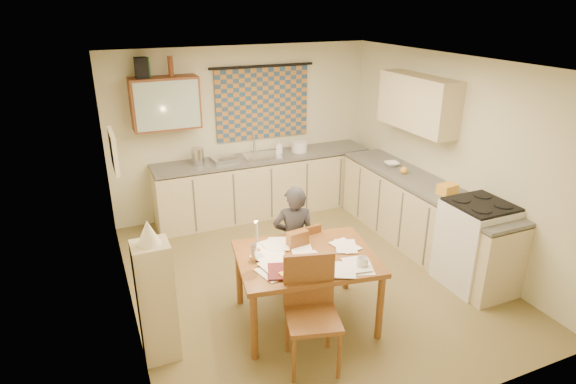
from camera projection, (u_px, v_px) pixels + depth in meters
name	position (u px, v px, depth m)	size (l,w,h in m)	color
floor	(307.00, 277.00, 5.80)	(4.00, 4.50, 0.02)	brown
ceiling	(311.00, 62.00, 4.86)	(4.00, 4.50, 0.02)	white
wall_back	(244.00, 131.00, 7.26)	(4.00, 0.02, 2.50)	beige
wall_front	(447.00, 281.00, 3.41)	(4.00, 0.02, 2.50)	beige
wall_left	(119.00, 208.00, 4.59)	(0.02, 4.50, 2.50)	beige
wall_right	(452.00, 157.00, 6.07)	(0.02, 4.50, 2.50)	beige
window_blind	(263.00, 104.00, 7.18)	(1.45, 0.03, 1.05)	navy
curtain_rod	(262.00, 66.00, 6.96)	(0.04, 0.04, 1.60)	black
wall_cabinet	(165.00, 103.00, 6.47)	(0.90, 0.34, 0.70)	#5D2D16
wall_cabinet_glass	(168.00, 106.00, 6.33)	(0.84, 0.02, 0.64)	#99B2A5
upper_cabinet_right	(418.00, 103.00, 6.25)	(0.34, 1.30, 0.70)	tan
framed_print	(113.00, 151.00, 4.78)	(0.04, 0.50, 0.40)	beige
print_canvas	(116.00, 151.00, 4.79)	(0.01, 0.42, 0.32)	beige
counter_back	(264.00, 185.00, 7.37)	(3.30, 0.62, 0.92)	tan
counter_right	(420.00, 215.00, 6.35)	(0.62, 2.95, 0.92)	tan
stove	(475.00, 244.00, 5.48)	(0.66, 0.66, 1.02)	white
sink	(263.00, 159.00, 7.20)	(0.55, 0.45, 0.10)	silver
tap	(254.00, 145.00, 7.26)	(0.03, 0.03, 0.28)	silver
dish_rack	(224.00, 159.00, 6.95)	(0.35, 0.30, 0.06)	silver
kettle	(198.00, 156.00, 6.78)	(0.18, 0.18, 0.24)	silver
mixing_bowl	(299.00, 146.00, 7.38)	(0.24, 0.24, 0.16)	white
soap_bottle	(279.00, 147.00, 7.29)	(0.12, 0.12, 0.21)	white
bowl	(392.00, 164.00, 6.77)	(0.24, 0.24, 0.05)	white
orange_bag	(447.00, 189.00, 5.78)	(0.22, 0.16, 0.12)	gold
fruit_orange	(404.00, 170.00, 6.44)	(0.10, 0.10, 0.10)	gold
speaker	(141.00, 68.00, 6.20)	(0.16, 0.20, 0.26)	black
bottle_green	(147.00, 67.00, 6.23)	(0.07, 0.07, 0.26)	#195926
bottle_brown	(171.00, 66.00, 6.34)	(0.07, 0.07, 0.26)	#5D2D16
dining_table	(306.00, 288.00, 4.88)	(1.50, 1.23, 0.75)	brown
chair_far	(298.00, 269.00, 5.46)	(0.42, 0.42, 0.84)	brown
chair_near	(312.00, 334.00, 4.31)	(0.57, 0.57, 1.02)	brown
person	(294.00, 240.00, 5.30)	(0.54, 0.44, 1.27)	black
shelf_stand	(156.00, 302.00, 4.30)	(0.32, 0.30, 1.17)	tan
lampshade	(148.00, 232.00, 4.04)	(0.20, 0.20, 0.22)	beige
letter_rack	(298.00, 238.00, 4.91)	(0.22, 0.10, 0.16)	brown
mug	(362.00, 262.00, 4.54)	(0.13, 0.13, 0.09)	white
magazine	(267.00, 272.00, 4.43)	(0.30, 0.35, 0.03)	maroon
book	(267.00, 264.00, 4.58)	(0.24, 0.29, 0.02)	gold
orange_box	(286.00, 275.00, 4.38)	(0.12, 0.08, 0.04)	gold
eyeglasses	(330.00, 270.00, 4.48)	(0.13, 0.04, 0.02)	black
candle_holder	(254.00, 253.00, 4.62)	(0.06, 0.06, 0.18)	silver
candle	(257.00, 232.00, 4.59)	(0.02, 0.02, 0.22)	white
candle_flame	(255.00, 222.00, 4.50)	(0.02, 0.02, 0.02)	#FFCC66
papers	(304.00, 257.00, 4.69)	(1.18, 1.07, 0.03)	white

